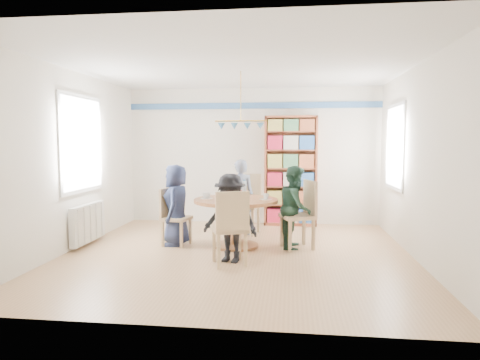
# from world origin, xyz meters

# --- Properties ---
(ground) EXTENTS (5.00, 5.00, 0.00)m
(ground) POSITION_xyz_m (0.00, 0.00, 0.00)
(ground) COLOR tan
(room_shell) EXTENTS (5.00, 5.00, 5.00)m
(room_shell) POSITION_xyz_m (-0.26, 0.87, 1.65)
(room_shell) COLOR white
(room_shell) RESTS_ON ground
(radiator) EXTENTS (0.12, 1.00, 0.60)m
(radiator) POSITION_xyz_m (-2.42, 0.30, 0.35)
(radiator) COLOR silver
(radiator) RESTS_ON ground
(dining_table) EXTENTS (1.30, 1.30, 0.75)m
(dining_table) POSITION_xyz_m (-0.07, 0.45, 0.56)
(dining_table) COLOR brown
(dining_table) RESTS_ON ground
(chair_left) EXTENTS (0.47, 0.47, 0.90)m
(chair_left) POSITION_xyz_m (-1.09, 0.47, 0.50)
(chair_left) COLOR tan
(chair_left) RESTS_ON ground
(chair_right) EXTENTS (0.59, 0.59, 1.04)m
(chair_right) POSITION_xyz_m (0.96, 0.50, 0.57)
(chair_right) COLOR tan
(chair_right) RESTS_ON ground
(chair_far) EXTENTS (0.55, 0.55, 1.06)m
(chair_far) POSITION_xyz_m (-0.01, 1.50, 0.58)
(chair_far) COLOR tan
(chair_far) RESTS_ON ground
(chair_near) EXTENTS (0.57, 0.57, 1.00)m
(chair_near) POSITION_xyz_m (-0.01, -0.59, 0.55)
(chair_near) COLOR tan
(chair_near) RESTS_ON ground
(person_left) EXTENTS (0.44, 0.65, 1.28)m
(person_left) POSITION_xyz_m (-1.02, 0.45, 0.64)
(person_left) COLOR #191F38
(person_left) RESTS_ON ground
(person_right) EXTENTS (0.54, 0.66, 1.27)m
(person_right) POSITION_xyz_m (0.85, 0.49, 0.63)
(person_right) COLOR #193324
(person_right) RESTS_ON ground
(person_far) EXTENTS (0.50, 0.34, 1.33)m
(person_far) POSITION_xyz_m (-0.11, 1.36, 0.67)
(person_far) COLOR gray
(person_far) RESTS_ON ground
(person_near) EXTENTS (0.87, 0.65, 1.20)m
(person_near) POSITION_xyz_m (-0.04, -0.40, 0.60)
(person_near) COLOR black
(person_near) RESTS_ON ground
(bookshelf) EXTENTS (1.02, 0.30, 2.13)m
(bookshelf) POSITION_xyz_m (0.76, 2.34, 1.05)
(bookshelf) COLOR brown
(bookshelf) RESTS_ON ground
(tableware) EXTENTS (1.12, 1.12, 0.29)m
(tableware) POSITION_xyz_m (-0.09, 0.48, 0.81)
(tableware) COLOR white
(tableware) RESTS_ON dining_table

